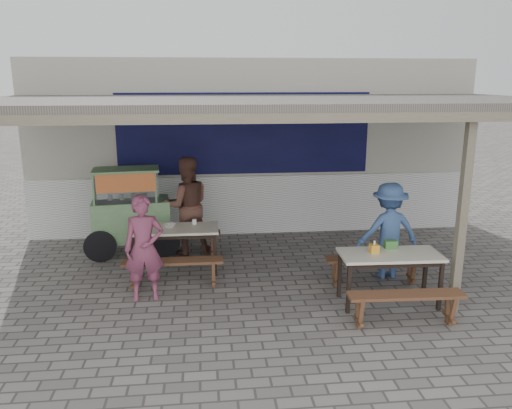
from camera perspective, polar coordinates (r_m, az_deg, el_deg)
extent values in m
plane|color=slate|center=(7.63, 2.17, -9.80)|extent=(60.00, 60.00, 0.00)
cube|color=#B2ADA0|center=(10.64, -0.49, 6.84)|extent=(9.00, 1.20, 3.50)
cube|color=white|center=(10.23, -0.14, 0.00)|extent=(9.00, 0.10, 1.20)
cube|color=#110F47|center=(9.98, -1.31, 8.09)|extent=(5.00, 0.03, 1.60)
cube|color=#605752|center=(7.98, 1.32, 11.64)|extent=(9.00, 4.20, 0.12)
cube|color=gray|center=(5.96, 3.84, 9.83)|extent=(9.00, 0.12, 0.12)
cube|color=gray|center=(7.10, 22.50, -1.19)|extent=(0.11, 0.11, 2.70)
cube|color=beige|center=(8.22, -9.26, -2.78)|extent=(1.41, 0.66, 0.04)
cube|color=black|center=(8.24, -9.24, -3.18)|extent=(1.31, 0.56, 0.06)
cube|color=black|center=(8.16, -13.80, -5.93)|extent=(0.05, 0.05, 0.71)
cube|color=black|center=(8.07, -4.68, -5.77)|extent=(0.05, 0.05, 0.71)
cube|color=black|center=(8.66, -13.32, -4.73)|extent=(0.05, 0.05, 0.71)
cube|color=black|center=(8.57, -4.75, -4.57)|extent=(0.05, 0.05, 0.71)
cube|color=brown|center=(7.66, -9.47, -6.43)|extent=(1.51, 0.29, 0.04)
cube|color=brown|center=(7.81, -13.87, -8.03)|extent=(0.05, 0.28, 0.41)
cube|color=brown|center=(7.72, -4.90, -7.90)|extent=(0.05, 0.28, 0.41)
cube|color=brown|center=(8.97, -8.92, -3.33)|extent=(1.51, 0.29, 0.04)
cube|color=brown|center=(9.10, -12.67, -4.76)|extent=(0.05, 0.28, 0.41)
cube|color=brown|center=(9.03, -5.03, -4.61)|extent=(0.05, 0.28, 0.41)
cube|color=beige|center=(7.19, 15.09, -5.57)|extent=(1.41, 0.69, 0.04)
cube|color=black|center=(7.21, 15.06, -6.01)|extent=(1.31, 0.58, 0.06)
cube|color=black|center=(6.92, 10.54, -9.45)|extent=(0.05, 0.05, 0.71)
cube|color=black|center=(7.33, 20.32, -8.74)|extent=(0.05, 0.05, 0.71)
cube|color=black|center=(7.38, 9.53, -7.86)|extent=(0.05, 0.05, 0.71)
cube|color=black|center=(7.77, 18.77, -7.30)|extent=(0.05, 0.05, 0.71)
cube|color=brown|center=(6.72, 16.78, -9.86)|extent=(1.50, 0.33, 0.04)
cube|color=brown|center=(6.63, 11.71, -12.00)|extent=(0.06, 0.28, 0.41)
cube|color=brown|center=(7.04, 21.28, -11.13)|extent=(0.06, 0.28, 0.41)
cube|color=brown|center=(7.89, 13.39, -6.01)|extent=(1.50, 0.33, 0.04)
cube|color=brown|center=(7.82, 9.08, -7.76)|extent=(0.06, 0.28, 0.41)
cube|color=brown|center=(8.16, 17.33, -7.28)|extent=(0.06, 0.28, 0.41)
cube|color=#78AA71|center=(9.30, -14.01, -1.56)|extent=(1.42, 0.84, 0.70)
cube|color=#78AA71|center=(9.41, -13.88, -3.73)|extent=(1.36, 0.80, 0.05)
cylinder|color=black|center=(9.08, -17.39, -4.61)|extent=(0.56, 0.11, 0.56)
cylinder|color=black|center=(9.04, -10.44, -4.27)|extent=(0.56, 0.11, 0.56)
cube|color=silver|center=(9.16, -14.55, 2.18)|extent=(1.16, 0.72, 0.55)
cube|color=#78AA71|center=(9.11, -14.66, 3.87)|extent=(1.20, 0.76, 0.04)
cube|color=#EE3938|center=(8.83, -14.65, 2.37)|extent=(0.99, 0.13, 0.32)
cylinder|color=black|center=(9.23, -9.17, 0.49)|extent=(0.70, 0.12, 0.04)
imported|color=#7C3751|center=(7.27, -12.66, -4.90)|extent=(0.60, 0.43, 1.54)
imported|color=brown|center=(9.05, -7.93, -0.13)|extent=(0.97, 0.82, 1.78)
imported|color=#3C5A91|center=(8.17, 14.89, -2.90)|extent=(1.03, 0.64, 1.54)
cube|color=orange|center=(7.15, 13.35, -4.91)|extent=(0.12, 0.12, 0.12)
cube|color=#3D7433|center=(7.38, 15.12, -4.41)|extent=(0.18, 0.12, 0.12)
cylinder|color=white|center=(8.39, -7.06, -1.94)|extent=(0.07, 0.07, 0.08)
imported|color=white|center=(8.28, -9.84, -2.38)|extent=(0.25, 0.25, 0.05)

